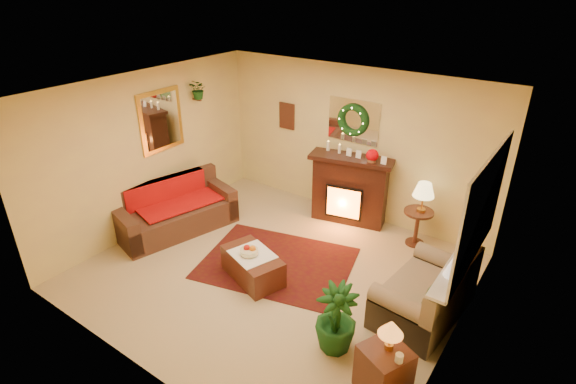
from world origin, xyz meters
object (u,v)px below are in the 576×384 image
Objects in this scene: sofa at (175,207)px; end_table_square at (384,370)px; coffee_table at (253,265)px; fireplace at (350,192)px; loveseat at (425,286)px; side_table_round at (417,226)px.

sofa reaches higher than end_table_square.
sofa reaches higher than coffee_table.
sofa is 2.06× the size of coffee_table.
fireplace is at bearing 101.38° from coffee_table.
sofa is 2.94m from fireplace.
loveseat is 2.33m from coffee_table.
coffee_table is at bearing -110.64° from fireplace.
coffee_table is (-2.22, -0.67, -0.21)m from loveseat.
fireplace is at bearing 123.95° from end_table_square.
fireplace is 0.87× the size of loveseat.
side_table_round is (1.24, -0.07, -0.23)m from fireplace.
side_table_round is 1.09× the size of end_table_square.
sofa is at bearing 166.50° from end_table_square.
sofa is 3.53× the size of end_table_square.
fireplace is 2.25× the size of end_table_square.
fireplace reaches higher than loveseat.
sofa is 1.92m from coffee_table.
sofa is at bearing -151.31° from side_table_round.
sofa is 4.30m from end_table_square.
sofa is at bearing -168.94° from loveseat.
side_table_round is at bearing -15.77° from fireplace.
end_table_square is (0.75, -2.88, -0.05)m from side_table_round.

